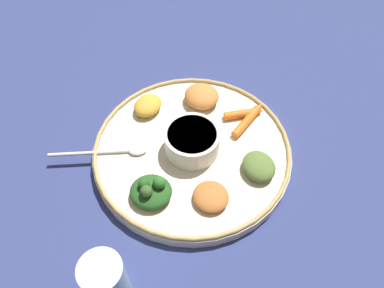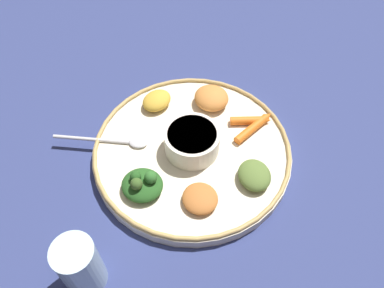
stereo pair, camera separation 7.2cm
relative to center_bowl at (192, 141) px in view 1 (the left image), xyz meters
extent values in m
plane|color=navy|center=(0.00, 0.00, -0.05)|extent=(2.40, 2.40, 0.00)
cylinder|color=beige|center=(0.00, 0.00, -0.04)|extent=(0.37, 0.37, 0.02)
torus|color=tan|center=(0.00, 0.00, -0.02)|extent=(0.37, 0.37, 0.01)
cylinder|color=silver|center=(0.00, 0.00, 0.00)|extent=(0.10, 0.10, 0.05)
cylinder|color=#99471E|center=(0.00, 0.00, 0.02)|extent=(0.09, 0.09, 0.01)
ellipsoid|color=silver|center=(-0.07, -0.08, -0.02)|extent=(0.04, 0.04, 0.01)
cylinder|color=silver|center=(-0.13, -0.14, -0.02)|extent=(0.10, 0.11, 0.01)
ellipsoid|color=#23511E|center=(0.02, -0.12, -0.01)|extent=(0.10, 0.10, 0.03)
sphere|color=#385623|center=(0.02, -0.13, 0.01)|extent=(0.02, 0.02, 0.02)
sphere|color=#2D6628|center=(0.03, -0.11, 0.01)|extent=(0.02, 0.02, 0.02)
sphere|color=#23511E|center=(0.01, -0.12, 0.01)|extent=(0.02, 0.02, 0.02)
cylinder|color=orange|center=(0.03, 0.12, -0.02)|extent=(0.03, 0.09, 0.02)
cone|color=orange|center=(0.03, 0.17, -0.02)|extent=(0.02, 0.02, 0.01)
cylinder|color=orange|center=(0.01, 0.12, -0.02)|extent=(0.05, 0.06, 0.02)
cone|color=orange|center=(0.04, 0.16, -0.02)|extent=(0.02, 0.02, 0.01)
ellipsoid|color=#C67A38|center=(-0.07, 0.10, -0.01)|extent=(0.08, 0.08, 0.03)
ellipsoid|color=#567033|center=(0.12, 0.05, -0.01)|extent=(0.08, 0.08, 0.03)
ellipsoid|color=gold|center=(-0.13, 0.01, -0.01)|extent=(0.06, 0.07, 0.03)
ellipsoid|color=#B2662D|center=(0.10, -0.05, -0.01)|extent=(0.07, 0.07, 0.02)
cylinder|color=silver|center=(0.09, -0.27, 0.01)|extent=(0.06, 0.06, 0.11)
camera|label=1|loc=(0.30, -0.31, 0.57)|focal=36.96mm
camera|label=2|loc=(0.35, -0.26, 0.57)|focal=36.96mm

